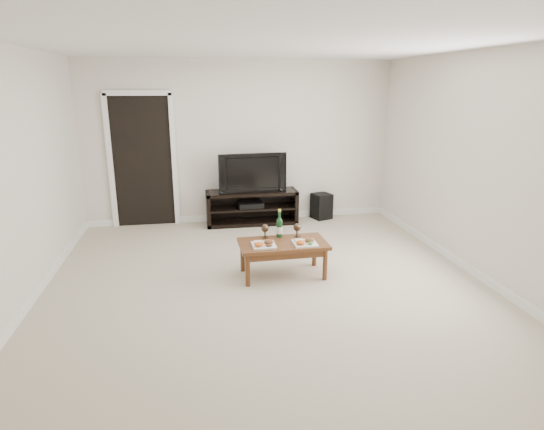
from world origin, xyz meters
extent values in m
plane|color=#BDB198|center=(0.00, 0.00, 0.00)|extent=(5.50, 5.50, 0.00)
cube|color=silver|center=(0.00, 2.77, 1.30)|extent=(5.00, 0.04, 2.60)
cube|color=white|center=(0.00, 0.00, 2.62)|extent=(5.00, 5.50, 0.04)
cube|color=black|center=(-1.55, 2.73, 1.02)|extent=(0.90, 0.02, 2.05)
cube|color=black|center=(0.15, 2.50, 0.28)|extent=(1.48, 0.45, 0.55)
imported|color=black|center=(0.15, 2.50, 0.86)|extent=(1.10, 0.22, 0.63)
cube|color=black|center=(0.12, 2.48, 0.33)|extent=(0.42, 0.33, 0.08)
cube|color=black|center=(1.36, 2.59, 0.22)|extent=(0.37, 0.37, 0.43)
cube|color=brown|center=(0.24, 0.32, 0.21)|extent=(1.04, 0.58, 0.42)
cube|color=white|center=(-0.01, 0.24, 0.45)|extent=(0.27, 0.27, 0.07)
cube|color=white|center=(0.48, 0.22, 0.45)|extent=(0.27, 0.27, 0.07)
cylinder|color=#0F3718|center=(0.23, 0.52, 0.59)|extent=(0.07, 0.07, 0.35)
camera|label=1|loc=(-0.76, -4.64, 2.21)|focal=30.00mm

